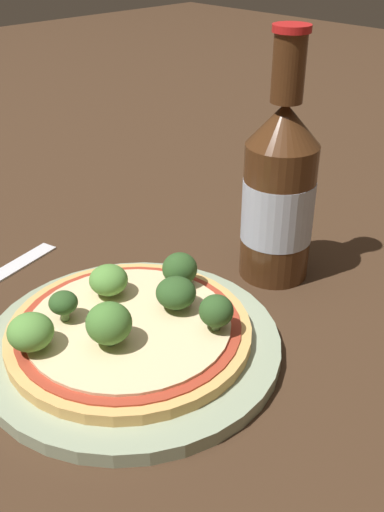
% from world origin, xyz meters
% --- Properties ---
extents(ground_plane, '(3.00, 3.00, 0.00)m').
position_xyz_m(ground_plane, '(0.00, 0.00, 0.00)').
color(ground_plane, '#3D2819').
extents(plate, '(0.24, 0.24, 0.01)m').
position_xyz_m(plate, '(-0.01, -0.00, 0.01)').
color(plate, '#93A384').
rests_on(plate, ground_plane).
extents(pizza, '(0.20, 0.20, 0.01)m').
position_xyz_m(pizza, '(-0.01, -0.00, 0.02)').
color(pizza, tan).
rests_on(pizza, plate).
extents(broccoli_floret_0, '(0.02, 0.02, 0.03)m').
position_xyz_m(broccoli_floret_0, '(-0.05, -0.03, 0.04)').
color(broccoli_floret_0, '#6B8E51').
rests_on(broccoli_floret_0, pizza).
extents(broccoli_floret_1, '(0.03, 0.03, 0.03)m').
position_xyz_m(broccoli_floret_1, '(-0.04, -0.07, 0.04)').
color(broccoli_floret_1, '#6B8E51').
rests_on(broccoli_floret_1, pizza).
extents(broccoli_floret_2, '(0.03, 0.03, 0.03)m').
position_xyz_m(broccoli_floret_2, '(0.04, 0.04, 0.04)').
color(broccoli_floret_2, '#6B8E51').
rests_on(broccoli_floret_2, pizza).
extents(broccoli_floret_3, '(0.03, 0.03, 0.03)m').
position_xyz_m(broccoli_floret_3, '(-0.05, 0.01, 0.04)').
color(broccoli_floret_3, '#6B8E51').
rests_on(broccoli_floret_3, pizza).
extents(broccoli_floret_4, '(0.03, 0.03, 0.03)m').
position_xyz_m(broccoli_floret_4, '(-0.03, 0.07, 0.04)').
color(broccoli_floret_4, '#6B8E51').
rests_on(broccoli_floret_4, pizza).
extents(broccoli_floret_5, '(0.03, 0.03, 0.03)m').
position_xyz_m(broccoli_floret_5, '(0.00, 0.04, 0.04)').
color(broccoli_floret_5, '#6B8E51').
rests_on(broccoli_floret_5, pizza).
extents(broccoli_floret_6, '(0.04, 0.04, 0.04)m').
position_xyz_m(broccoli_floret_6, '(-0.00, -0.03, 0.05)').
color(broccoli_floret_6, '#6B8E51').
rests_on(broccoli_floret_6, pizza).
extents(beer_bottle, '(0.07, 0.07, 0.23)m').
position_xyz_m(beer_bottle, '(-0.01, 0.18, 0.09)').
color(beer_bottle, '#472814').
rests_on(beer_bottle, ground_plane).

